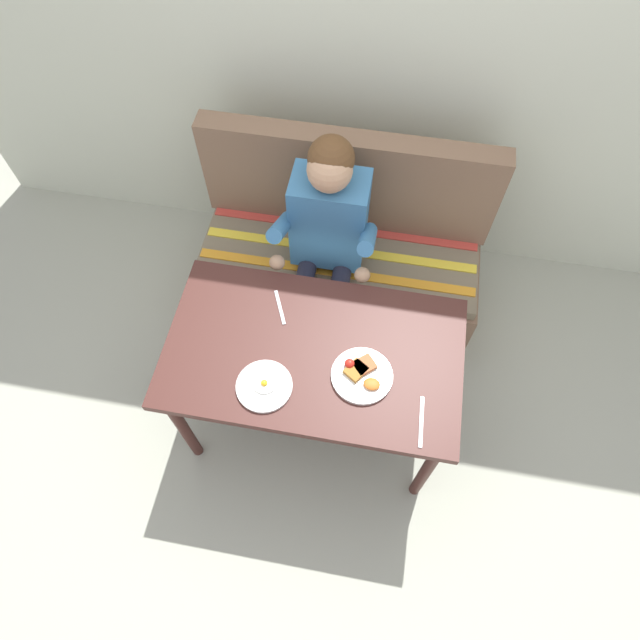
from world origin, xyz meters
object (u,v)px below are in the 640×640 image
object	(u,v)px
plate_breakfast	(361,374)
knife	(421,422)
couch	(340,259)
person	(327,234)
fork	(280,307)
table	(314,359)
plate_eggs	(264,386)

from	to	relation	value
plate_breakfast	knife	world-z (taller)	plate_breakfast
couch	person	size ratio (longest dim) A/B	1.19
couch	fork	distance (m)	0.74
couch	knife	world-z (taller)	couch
table	plate_eggs	xyz separation A→B (m)	(-0.16, -0.19, 0.09)
plate_eggs	couch	bearing A→B (deg)	80.57
person	plate_breakfast	bearing A→B (deg)	-69.23
plate_breakfast	plate_eggs	world-z (taller)	plate_breakfast
fork	knife	distance (m)	0.74
plate_breakfast	knife	bearing A→B (deg)	-30.84
couch	table	bearing A→B (deg)	-90.00
table	person	distance (m)	0.60
couch	knife	bearing A→B (deg)	-65.41
couch	fork	world-z (taller)	couch
fork	knife	xyz separation A→B (m)	(0.63, -0.40, 0.00)
plate_breakfast	knife	size ratio (longest dim) A/B	1.21
table	couch	world-z (taller)	couch
person	table	bearing A→B (deg)	-85.37
couch	plate_eggs	bearing A→B (deg)	-99.43
table	plate_eggs	world-z (taller)	plate_eggs
person	couch	bearing A→B (deg)	74.72
couch	plate_breakfast	xyz separation A→B (m)	(0.20, -0.84, 0.41)
person	knife	bearing A→B (deg)	-58.41
person	plate_eggs	distance (m)	0.79
couch	knife	distance (m)	1.16
plate_breakfast	fork	distance (m)	0.45
plate_breakfast	fork	size ratio (longest dim) A/B	1.42
person	plate_eggs	xyz separation A→B (m)	(-0.11, -0.78, -0.00)
plate_eggs	knife	bearing A→B (deg)	-3.25
knife	fork	bearing A→B (deg)	145.27
table	plate_breakfast	xyz separation A→B (m)	(0.20, -0.08, 0.10)
couch	plate_eggs	distance (m)	1.05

